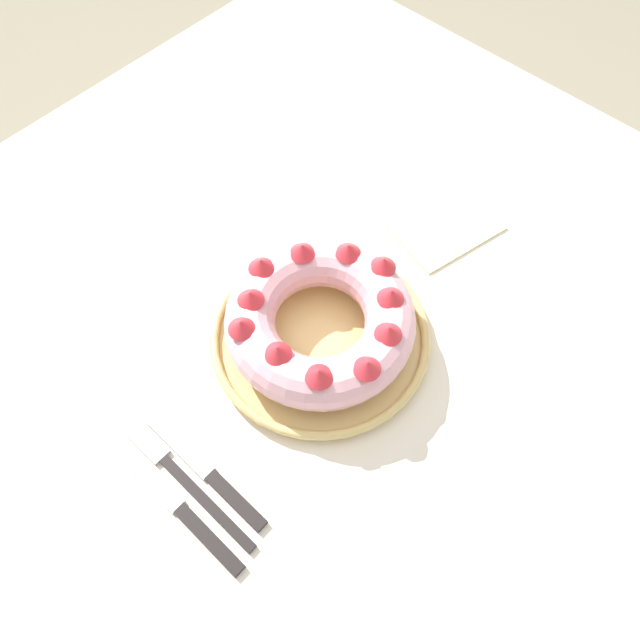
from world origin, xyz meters
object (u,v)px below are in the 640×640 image
(serving_dish, at_px, (320,336))
(cake_knife, at_px, (212,477))
(serving_knife, at_px, (182,510))
(bundt_cake, at_px, (320,319))
(fork, at_px, (180,475))
(napkin, at_px, (446,227))

(serving_dish, height_order, cake_knife, serving_dish)
(serving_dish, relative_size, cake_knife, 1.46)
(serving_knife, xyz_separation_m, cake_knife, (0.05, 0.00, 0.00))
(serving_knife, relative_size, cake_knife, 1.14)
(serving_dish, relative_size, serving_knife, 1.28)
(bundt_cake, height_order, fork, bundt_cake)
(serving_dish, height_order, bundt_cake, bundt_cake)
(napkin, bearing_deg, fork, 179.25)
(fork, distance_m, serving_knife, 0.04)
(fork, height_order, serving_knife, serving_knife)
(bundt_cake, distance_m, serving_knife, 0.28)
(bundt_cake, relative_size, cake_knife, 1.22)
(bundt_cake, relative_size, serving_knife, 1.06)
(serving_knife, relative_size, napkin, 1.52)
(bundt_cake, xyz_separation_m, cake_knife, (-0.22, -0.03, -0.05))
(bundt_cake, xyz_separation_m, napkin, (0.27, -0.01, -0.05))
(serving_knife, xyz_separation_m, napkin, (0.54, 0.03, -0.00))
(fork, bearing_deg, cake_knife, -47.93)
(fork, bearing_deg, serving_dish, 2.13)
(serving_dish, bearing_deg, serving_knife, -172.72)
(fork, height_order, cake_knife, cake_knife)
(serving_knife, distance_m, napkin, 0.54)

